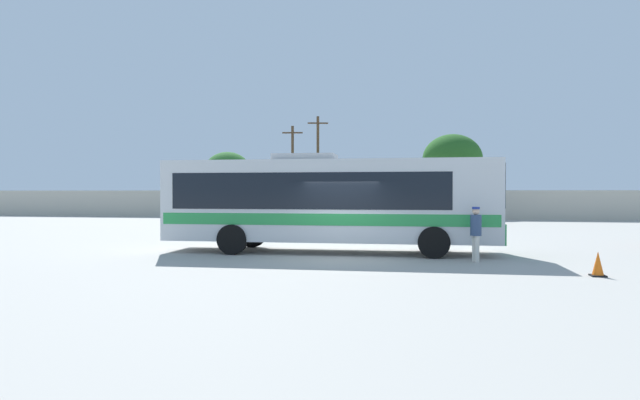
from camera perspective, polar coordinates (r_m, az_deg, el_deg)
ground_plane at (r=27.63m, az=5.14°, el=-3.62°), size 300.00×300.00×0.00m
perimeter_wall at (r=43.45m, az=7.10°, el=-0.49°), size 80.00×0.30×2.28m
coach_bus_silver_green at (r=19.26m, az=0.60°, el=0.02°), size 11.72×2.92×3.50m
attendant_by_bus_door at (r=17.30m, az=16.12°, el=-3.12°), size 0.43×0.43×1.69m
parked_car_leftmost_grey at (r=42.26m, az=-11.53°, el=-1.03°), size 4.45×2.27×1.45m
parked_car_second_white at (r=39.98m, az=-4.11°, el=-1.07°), size 4.64×2.11×1.53m
parked_car_third_red at (r=38.57m, az=6.12°, el=-1.15°), size 4.54×2.16×1.53m
parked_car_rightmost_black at (r=38.63m, az=14.22°, el=-1.23°), size 4.53×2.23×1.42m
utility_pole_near at (r=47.84m, az=-0.22°, el=3.79°), size 1.78×0.55×8.83m
utility_pole_far at (r=47.86m, az=-2.91°, el=3.28°), size 1.80×0.40×7.98m
roadside_tree_left at (r=51.31m, az=-9.72°, el=2.93°), size 4.40×4.40×5.89m
roadside_tree_midleft at (r=47.91m, az=-0.03°, el=2.54°), size 3.82×3.82×5.19m
roadside_tree_midright at (r=48.26m, az=13.78°, el=4.18°), size 5.11×5.11×7.15m
traffic_cone_on_apron at (r=15.57m, az=27.27°, el=-6.05°), size 0.36×0.36×0.64m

